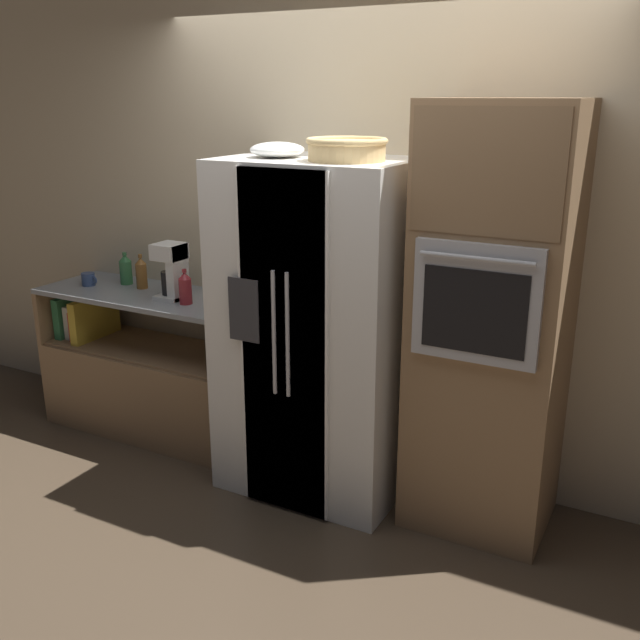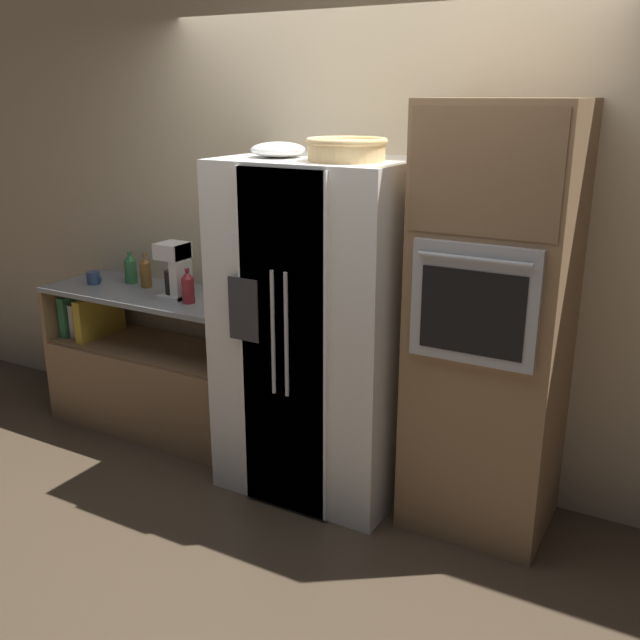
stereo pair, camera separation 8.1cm
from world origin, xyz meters
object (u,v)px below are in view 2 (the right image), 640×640
(refrigerator, at_px, (319,330))
(bottle_tall, at_px, (146,272))
(wicker_basket, at_px, (347,148))
(bottle_short, at_px, (130,268))
(wall_oven, at_px, (491,326))
(coffee_maker, at_px, (176,268))
(fruit_bowl, at_px, (278,150))
(bottle_wide, at_px, (188,287))
(mug, at_px, (94,278))

(refrigerator, xyz_separation_m, bottle_tall, (-1.34, 0.16, 0.12))
(wicker_basket, height_order, bottle_short, wicker_basket)
(wall_oven, bearing_deg, coffee_maker, -179.70)
(fruit_bowl, distance_m, coffee_maker, 1.09)
(wall_oven, relative_size, bottle_wide, 9.95)
(wicker_basket, bearing_deg, bottle_tall, 171.42)
(bottle_short, distance_m, coffee_maker, 0.52)
(refrigerator, relative_size, wicker_basket, 4.62)
(wicker_basket, distance_m, bottle_tall, 1.76)
(fruit_bowl, bearing_deg, bottle_wide, 174.65)
(wall_oven, distance_m, bottle_wide, 1.78)
(wall_oven, distance_m, mug, 2.59)
(wall_oven, xyz_separation_m, mug, (-2.59, -0.02, -0.09))
(fruit_bowl, height_order, coffee_maker, fruit_bowl)
(refrigerator, distance_m, coffee_maker, 1.03)
(bottle_tall, xyz_separation_m, bottle_short, (-0.16, 0.04, -0.00))
(wall_oven, relative_size, coffee_maker, 6.17)
(bottle_short, relative_size, bottle_wide, 1.00)
(wall_oven, distance_m, fruit_bowl, 1.35)
(wicker_basket, relative_size, bottle_wide, 1.86)
(bottle_tall, xyz_separation_m, coffee_maker, (0.34, -0.10, 0.08))
(wall_oven, distance_m, bottle_tall, 2.24)
(bottle_short, height_order, bottle_wide, same)
(coffee_maker, bearing_deg, wicker_basket, -6.36)
(coffee_maker, bearing_deg, mug, -179.32)
(wall_oven, bearing_deg, bottle_wide, -178.03)
(coffee_maker, bearing_deg, wall_oven, 0.30)
(bottle_short, bearing_deg, mug, -142.74)
(mug, distance_m, coffee_maker, 0.70)
(refrigerator, bearing_deg, wall_oven, 4.46)
(bottle_tall, bearing_deg, bottle_wide, -17.85)
(bottle_wide, height_order, coffee_maker, coffee_maker)
(fruit_bowl, height_order, bottle_wide, fruit_bowl)
(wall_oven, bearing_deg, wicker_basket, -168.47)
(wicker_basket, height_order, mug, wicker_basket)
(wicker_basket, relative_size, bottle_tall, 1.76)
(fruit_bowl, xyz_separation_m, bottle_wide, (-0.68, 0.06, -0.81))
(refrigerator, relative_size, wall_oven, 0.86)
(wall_oven, bearing_deg, bottle_tall, 177.75)
(wicker_basket, height_order, coffee_maker, wicker_basket)
(bottle_wide, bearing_deg, fruit_bowl, -5.35)
(refrigerator, relative_size, bottle_tall, 8.14)
(fruit_bowl, distance_m, mug, 1.73)
(refrigerator, relative_size, mug, 15.45)
(wicker_basket, distance_m, coffee_maker, 1.42)
(bottle_wide, bearing_deg, coffee_maker, 158.16)
(mug, bearing_deg, bottle_tall, 16.91)
(wall_oven, height_order, bottle_tall, wall_oven)
(bottle_tall, distance_m, mug, 0.37)
(refrigerator, bearing_deg, bottle_wide, 179.43)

